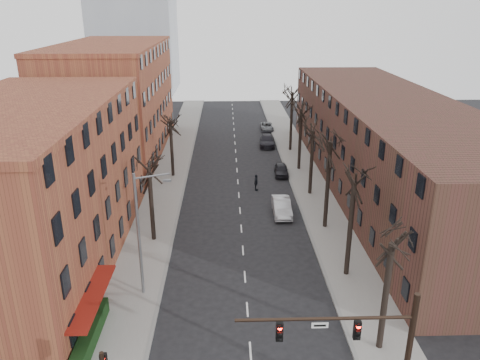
{
  "coord_description": "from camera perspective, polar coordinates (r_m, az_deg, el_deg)",
  "views": [
    {
      "loc": [
        -1.29,
        -18.08,
        19.03
      ],
      "look_at": [
        -0.06,
        21.91,
        4.0
      ],
      "focal_mm": 35.0,
      "sensor_mm": 36.0,
      "label": 1
    }
  ],
  "objects": [
    {
      "name": "sidewalk_left",
      "position": [
        56.77,
        -8.44,
        0.85
      ],
      "size": [
        4.0,
        90.0,
        0.15
      ],
      "primitive_type": "cube",
      "color": "gray",
      "rests_on": "ground"
    },
    {
      "name": "tree_left_a",
      "position": [
        41.28,
        -10.43,
        -7.24
      ],
      "size": [
        5.2,
        5.2,
        9.5
      ],
      "primitive_type": null,
      "color": "black",
      "rests_on": "ground"
    },
    {
      "name": "signal_mast_arm",
      "position": [
        23.48,
        16.25,
        -18.94
      ],
      "size": [
        8.14,
        0.3,
        7.2
      ],
      "color": "black",
      "rests_on": "ground"
    },
    {
      "name": "tree_right_b",
      "position": [
        36.69,
        12.78,
        -11.23
      ],
      "size": [
        5.2,
        5.2,
        10.8
      ],
      "primitive_type": null,
      "color": "black",
      "rests_on": "ground"
    },
    {
      "name": "parked_car_far",
      "position": [
        76.08,
        3.29,
        6.53
      ],
      "size": [
        1.99,
        4.26,
        1.18
      ],
      "primitive_type": "imported",
      "rotation": [
        0.0,
        0.0,
        0.01
      ],
      "color": "slate",
      "rests_on": "ground"
    },
    {
      "name": "sidewalk_right",
      "position": [
        57.13,
        7.7,
        1.02
      ],
      "size": [
        4.0,
        90.0,
        0.15
      ],
      "primitive_type": "cube",
      "color": "gray",
      "rests_on": "ground"
    },
    {
      "name": "streetlight",
      "position": [
        31.91,
        -12.0,
        -5.96
      ],
      "size": [
        2.45,
        0.22,
        9.03
      ],
      "color": "slate",
      "rests_on": "ground"
    },
    {
      "name": "tree_right_f",
      "position": [
        65.54,
        6.13,
        3.59
      ],
      "size": [
        5.2,
        5.2,
        11.6
      ],
      "primitive_type": null,
      "color": "black",
      "rests_on": "ground"
    },
    {
      "name": "pedestrian_crossing",
      "position": [
        50.81,
        1.97,
        -0.32
      ],
      "size": [
        0.63,
        1.13,
        1.82
      ],
      "primitive_type": "imported",
      "rotation": [
        0.0,
        0.0,
        1.39
      ],
      "color": "black",
      "rests_on": "ground"
    },
    {
      "name": "tree_right_e",
      "position": [
        58.02,
        7.16,
        1.27
      ],
      "size": [
        5.2,
        5.2,
        10.8
      ],
      "primitive_type": null,
      "color": "black",
      "rests_on": "ground"
    },
    {
      "name": "hedge",
      "position": [
        30.63,
        -17.76,
        -17.45
      ],
      "size": [
        0.8,
        6.0,
        1.0
      ],
      "primitive_type": "cube",
      "color": "black",
      "rests_on": "sidewalk_left"
    },
    {
      "name": "parked_car_mid",
      "position": [
        67.39,
        3.32,
        4.82
      ],
      "size": [
        2.51,
        5.34,
        1.51
      ],
      "primitive_type": "imported",
      "rotation": [
        0.0,
        0.0,
        -0.08
      ],
      "color": "black",
      "rests_on": "ground"
    },
    {
      "name": "tree_right_c",
      "position": [
        43.49,
        10.27,
        -5.72
      ],
      "size": [
        5.2,
        5.2,
        11.6
      ],
      "primitive_type": null,
      "color": "black",
      "rests_on": "ground"
    },
    {
      "name": "tree_right_d",
      "position": [
        50.65,
        8.49,
        -1.72
      ],
      "size": [
        5.2,
        5.2,
        10.0
      ],
      "primitive_type": null,
      "color": "black",
      "rests_on": "ground"
    },
    {
      "name": "tree_right_a",
      "position": [
        30.48,
        16.55,
        -19.07
      ],
      "size": [
        5.2,
        5.2,
        10.0
      ],
      "primitive_type": null,
      "color": "black",
      "rests_on": "ground"
    },
    {
      "name": "awning_left",
      "position": [
        31.75,
        -16.97,
        -17.29
      ],
      "size": [
        1.2,
        7.0,
        0.15
      ],
      "primitive_type": "cube",
      "color": "maroon",
      "rests_on": "ground"
    },
    {
      "name": "tree_left_b",
      "position": [
        55.81,
        -8.14,
        0.43
      ],
      "size": [
        5.2,
        5.2,
        9.5
      ],
      "primitive_type": null,
      "color": "black",
      "rests_on": "ground"
    },
    {
      "name": "building_right",
      "position": [
        52.99,
        17.41,
        4.28
      ],
      "size": [
        12.0,
        50.0,
        10.0
      ],
      "primitive_type": "cube",
      "color": "#4B2923",
      "rests_on": "ground"
    },
    {
      "name": "silver_sedan",
      "position": [
        45.31,
        5.11,
        -3.26
      ],
      "size": [
        1.66,
        4.7,
        1.55
      ],
      "primitive_type": "imported",
      "rotation": [
        0.0,
        0.0,
        -0.0
      ],
      "color": "#B4B6BB",
      "rests_on": "ground"
    },
    {
      "name": "parked_car_near",
      "position": [
        55.67,
        5.06,
        1.24
      ],
      "size": [
        1.72,
        3.96,
        1.33
      ],
      "primitive_type": "imported",
      "rotation": [
        0.0,
        0.0,
        -0.04
      ],
      "color": "black",
      "rests_on": "ground"
    },
    {
      "name": "building_left_far",
      "position": [
        64.93,
        -15.02,
        9.22
      ],
      "size": [
        12.0,
        28.0,
        14.0
      ],
      "primitive_type": "cube",
      "color": "brown",
      "rests_on": "ground"
    },
    {
      "name": "building_left_near",
      "position": [
        38.48,
        -24.11,
        -1.09
      ],
      "size": [
        12.0,
        26.0,
        12.0
      ],
      "primitive_type": "cube",
      "color": "brown",
      "rests_on": "ground"
    }
  ]
}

